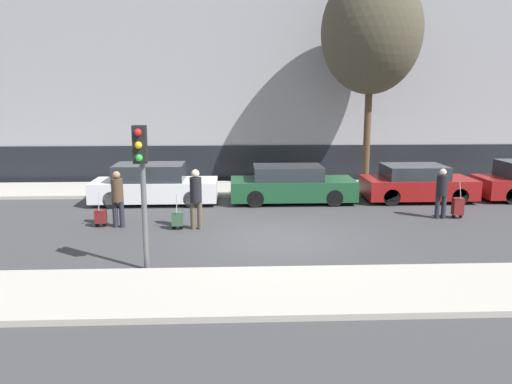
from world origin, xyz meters
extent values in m
plane|color=#38383A|center=(0.00, 0.00, 0.00)|extent=(80.00, 80.00, 0.00)
cube|color=#A39E93|center=(0.00, -3.75, 0.06)|extent=(28.00, 2.50, 0.12)
cube|color=#A39E93|center=(0.00, 7.00, 0.06)|extent=(28.00, 3.00, 0.12)
cube|color=gray|center=(0.00, 10.84, 5.51)|extent=(28.00, 3.28, 11.03)
cube|color=black|center=(0.00, 9.18, 0.80)|extent=(27.44, 0.06, 1.60)
cube|color=silver|center=(-3.99, 4.65, 0.49)|extent=(4.42, 1.70, 0.70)
cube|color=#23282D|center=(-4.16, 4.65, 1.13)|extent=(2.43, 1.50, 0.58)
cylinder|color=black|center=(-2.62, 3.89, 0.30)|extent=(0.60, 0.18, 0.60)
cylinder|color=black|center=(-2.62, 5.41, 0.30)|extent=(0.60, 0.18, 0.60)
cylinder|color=black|center=(-5.35, 3.89, 0.30)|extent=(0.60, 0.18, 0.60)
cylinder|color=black|center=(-5.35, 5.41, 0.30)|extent=(0.60, 0.18, 0.60)
cube|color=#194728|center=(0.96, 4.65, 0.49)|extent=(4.46, 1.77, 0.70)
cube|color=#23282D|center=(0.78, 4.65, 1.09)|extent=(2.45, 1.56, 0.49)
cylinder|color=black|center=(2.34, 3.85, 0.30)|extent=(0.60, 0.18, 0.60)
cylinder|color=black|center=(2.34, 5.44, 0.30)|extent=(0.60, 0.18, 0.60)
cylinder|color=black|center=(-0.43, 3.85, 0.30)|extent=(0.60, 0.18, 0.60)
cylinder|color=black|center=(-0.43, 5.44, 0.30)|extent=(0.60, 0.18, 0.60)
cube|color=maroon|center=(5.58, 4.71, 0.49)|extent=(3.93, 1.85, 0.70)
cube|color=#23282D|center=(5.43, 4.71, 1.08)|extent=(2.16, 1.63, 0.48)
cylinder|color=black|center=(6.80, 3.87, 0.30)|extent=(0.60, 0.18, 0.60)
cylinder|color=black|center=(6.80, 5.54, 0.30)|extent=(0.60, 0.18, 0.60)
cylinder|color=black|center=(4.36, 3.87, 0.30)|extent=(0.60, 0.18, 0.60)
cylinder|color=black|center=(4.36, 5.54, 0.30)|extent=(0.60, 0.18, 0.60)
cylinder|color=black|center=(8.77, 5.50, 0.30)|extent=(0.60, 0.18, 0.60)
cylinder|color=#23232D|center=(-4.67, 1.43, 0.39)|extent=(0.15, 0.15, 0.78)
cylinder|color=#23232D|center=(-4.47, 1.40, 0.39)|extent=(0.15, 0.15, 0.78)
cylinder|color=#473323|center=(-4.57, 1.42, 1.12)|extent=(0.34, 0.34, 0.68)
sphere|color=#936B4C|center=(-4.57, 1.42, 1.57)|extent=(0.22, 0.22, 0.22)
cube|color=maroon|center=(-5.11, 1.48, 0.31)|extent=(0.32, 0.24, 0.39)
cylinder|color=black|center=(-5.23, 1.48, 0.06)|extent=(0.12, 0.03, 0.12)
cylinder|color=black|center=(-5.00, 1.48, 0.06)|extent=(0.12, 0.03, 0.12)
cylinder|color=gray|center=(-5.11, 1.41, 0.78)|extent=(0.02, 0.19, 0.53)
cylinder|color=#4C4233|center=(-2.36, 1.10, 0.41)|extent=(0.15, 0.15, 0.82)
cylinder|color=#4C4233|center=(-2.16, 1.10, 0.41)|extent=(0.15, 0.15, 0.82)
cylinder|color=black|center=(-2.26, 1.10, 1.17)|extent=(0.34, 0.34, 0.71)
sphere|color=beige|center=(-2.26, 1.10, 1.65)|extent=(0.23, 0.23, 0.23)
cube|color=#335138|center=(-2.81, 1.10, 0.32)|extent=(0.32, 0.24, 0.40)
cylinder|color=black|center=(-2.92, 1.10, 0.06)|extent=(0.12, 0.03, 0.12)
cylinder|color=black|center=(-2.70, 1.10, 0.06)|extent=(0.12, 0.03, 0.12)
cylinder|color=gray|center=(-2.81, 1.02, 0.80)|extent=(0.02, 0.19, 0.53)
cylinder|color=#23232D|center=(5.45, 2.03, 0.37)|extent=(0.15, 0.15, 0.74)
cylinder|color=#23232D|center=(5.25, 2.04, 0.37)|extent=(0.15, 0.15, 0.74)
cylinder|color=black|center=(5.35, 2.04, 1.06)|extent=(0.34, 0.34, 0.64)
sphere|color=beige|center=(5.35, 2.04, 1.49)|extent=(0.21, 0.21, 0.21)
cube|color=maroon|center=(5.90, 2.02, 0.39)|extent=(0.32, 0.24, 0.54)
cylinder|color=black|center=(5.79, 2.02, 0.06)|extent=(0.12, 0.03, 0.12)
cylinder|color=black|center=(6.01, 2.02, 0.06)|extent=(0.12, 0.03, 0.12)
cylinder|color=gray|center=(5.90, 1.95, 0.94)|extent=(0.02, 0.19, 0.53)
cylinder|color=#515154|center=(-3.13, -2.25, 1.62)|extent=(0.12, 0.12, 3.24)
cube|color=black|center=(-3.13, -2.43, 2.84)|extent=(0.28, 0.24, 0.80)
sphere|color=red|center=(-3.13, -2.58, 3.11)|extent=(0.15, 0.15, 0.15)
sphere|color=gold|center=(-3.13, -2.58, 2.84)|extent=(0.15, 0.15, 0.15)
sphere|color=green|center=(-3.13, -2.58, 2.57)|extent=(0.15, 0.15, 0.15)
torus|color=black|center=(1.62, 7.22, 0.48)|extent=(0.72, 0.06, 0.72)
torus|color=black|center=(0.57, 7.22, 0.48)|extent=(0.72, 0.06, 0.72)
cylinder|color=navy|center=(1.09, 7.22, 0.68)|extent=(1.00, 0.05, 0.05)
cylinder|color=navy|center=(0.90, 7.22, 0.88)|extent=(0.04, 0.04, 0.40)
cylinder|color=#4C3826|center=(4.17, 6.75, 2.27)|extent=(0.28, 0.28, 4.31)
ellipsoid|color=#423D2D|center=(4.17, 6.75, 6.21)|extent=(3.88, 3.88, 4.74)
camera|label=1|loc=(-1.14, -13.02, 3.91)|focal=35.00mm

